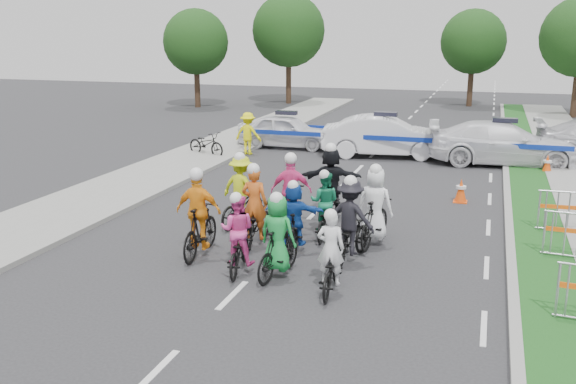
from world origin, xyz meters
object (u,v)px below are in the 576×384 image
(police_car_2, at_px, (503,143))
(tree_4, at_px, (473,42))
(police_car_0, at_px, (286,131))
(parked_bike, at_px, (206,144))
(rider_6, at_px, (255,218))
(rider_11, at_px, (331,187))
(rider_2, at_px, (238,242))
(rider_0, at_px, (331,264))
(rider_7, at_px, (375,214))
(rider_8, at_px, (325,212))
(marshal_hiviz, at_px, (248,133))
(rider_3, at_px, (200,222))
(rider_9, at_px, (292,201))
(rider_4, at_px, (350,228))
(tree_0, at_px, (196,42))
(tree_3, at_px, (289,31))
(police_car_1, at_px, (385,136))
(rider_1, at_px, (278,244))
(rider_10, at_px, (242,197))
(rider_5, at_px, (294,221))
(cone_1, at_px, (547,164))
(cone_0, at_px, (461,191))

(police_car_2, xyz_separation_m, tree_4, (-1.97, 19.49, 3.39))
(police_car_0, xyz_separation_m, parked_bike, (-2.47, -2.85, -0.22))
(rider_6, height_order, rider_11, rider_11)
(rider_2, bearing_deg, rider_0, 157.10)
(rider_7, xyz_separation_m, rider_11, (-1.52, 1.88, 0.10))
(rider_8, bearing_deg, marshal_hiviz, -62.71)
(rider_3, xyz_separation_m, rider_9, (1.40, 2.37, -0.01))
(rider_4, height_order, parked_bike, rider_4)
(rider_0, bearing_deg, rider_8, -77.69)
(tree_0, height_order, tree_3, tree_3)
(police_car_0, bearing_deg, parked_bike, 138.13)
(rider_9, distance_m, tree_3, 29.46)
(tree_0, bearing_deg, rider_2, -63.01)
(rider_4, height_order, rider_7, rider_7)
(rider_6, relative_size, rider_11, 0.97)
(parked_bike, bearing_deg, rider_3, -134.50)
(police_car_1, xyz_separation_m, tree_0, (-14.49, 13.27, 3.37))
(rider_1, height_order, rider_10, rider_10)
(rider_5, relative_size, marshal_hiviz, 0.99)
(tree_0, distance_m, tree_4, 18.03)
(rider_6, relative_size, rider_9, 0.98)
(police_car_2, relative_size, cone_1, 7.85)
(tree_0, relative_size, tree_3, 0.86)
(rider_6, xyz_separation_m, police_car_1, (1.10, 11.82, 0.16))
(rider_3, height_order, rider_5, rider_3)
(rider_9, bearing_deg, rider_2, 73.89)
(rider_3, xyz_separation_m, cone_1, (7.99, 11.38, -0.44))
(rider_5, distance_m, rider_10, 2.46)
(rider_9, bearing_deg, tree_0, -71.46)
(tree_0, bearing_deg, rider_1, -61.57)
(tree_0, bearing_deg, rider_10, -62.19)
(rider_3, height_order, cone_0, rider_3)
(rider_8, xyz_separation_m, police_car_2, (4.18, 10.54, 0.16))
(tree_4, bearing_deg, police_car_2, -84.23)
(tree_3, relative_size, tree_4, 1.17)
(rider_6, distance_m, rider_10, 1.70)
(tree_0, bearing_deg, rider_7, -56.49)
(rider_7, bearing_deg, police_car_0, -54.84)
(rider_11, height_order, police_car_0, rider_11)
(rider_8, height_order, tree_3, tree_3)
(police_car_1, relative_size, police_car_2, 0.90)
(marshal_hiviz, bearing_deg, rider_4, 124.39)
(cone_0, xyz_separation_m, tree_4, (-0.77, 25.61, 3.85))
(rider_11, bearing_deg, rider_0, 92.51)
(rider_1, distance_m, police_car_2, 14.08)
(rider_0, bearing_deg, rider_9, -65.88)
(rider_2, xyz_separation_m, rider_6, (-0.25, 1.68, 0.01))
(police_car_2, height_order, tree_0, tree_0)
(rider_4, bearing_deg, marshal_hiviz, -48.56)
(rider_6, bearing_deg, rider_8, -143.30)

